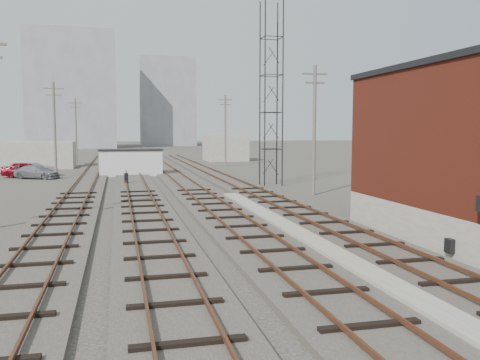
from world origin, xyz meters
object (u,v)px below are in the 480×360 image
object	(u,v)px
site_trailer	(131,162)
car_grey	(37,172)
car_red	(26,170)
car_silver	(36,169)
switch_stand	(126,178)

from	to	relation	value
site_trailer	car_grey	bearing A→B (deg)	-173.57
site_trailer	car_red	bearing A→B (deg)	175.02
car_red	car_grey	size ratio (longest dim) A/B	1.03
car_red	car_silver	distance (m)	1.20
car_silver	car_grey	distance (m)	2.80
car_silver	car_red	bearing A→B (deg)	127.43
site_trailer	car_silver	distance (m)	9.33
site_trailer	car_red	xyz separation A→B (m)	(-9.93, 0.46, -0.59)
site_trailer	car_grey	distance (m)	8.81
switch_stand	car_red	bearing A→B (deg)	120.92
car_red	car_grey	bearing A→B (deg)	-136.91
site_trailer	car_grey	world-z (taller)	site_trailer
site_trailer	car_silver	world-z (taller)	site_trailer
car_silver	car_grey	size ratio (longest dim) A/B	0.98
site_trailer	car_silver	bearing A→B (deg)	168.95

